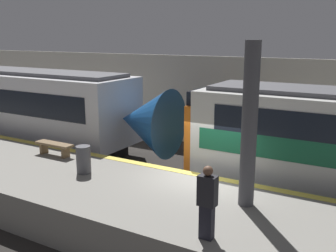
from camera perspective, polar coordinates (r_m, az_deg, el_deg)
ground_plane at (r=12.48m, az=5.47°, el=-11.82°), size 120.00×120.00×0.00m
platform at (r=10.60m, az=0.81°, el=-13.15°), size 40.00×4.07×1.12m
station_rear_barrier at (r=17.90m, az=14.59°, el=2.67°), size 50.00×0.15×4.29m
support_pillar_near at (r=9.56m, az=11.73°, el=0.00°), size 0.38×0.38×4.03m
train_modern at (r=21.09m, az=-22.64°, el=2.89°), size 18.30×3.00×3.67m
person_waiting at (r=8.18m, az=5.72°, el=-10.79°), size 0.38×0.24×1.58m
platform_bench at (r=14.33m, az=-16.18°, el=-2.81°), size 1.50×0.40×0.45m
trash_bin at (r=12.29m, az=-12.16°, el=-4.78°), size 0.44×0.44×0.85m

